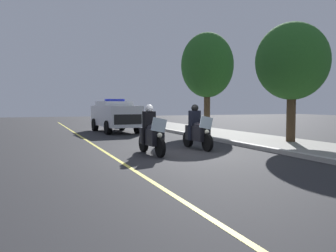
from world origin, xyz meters
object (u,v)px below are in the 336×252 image
Objects in this scene: tree_far_back at (207,65)px; police_motorcycle_lead_right at (197,131)px; police_motorcycle_lead_left at (151,134)px; police_suv at (115,115)px; cyclist_background at (128,116)px; tree_mid_block at (292,62)px.

police_motorcycle_lead_right is at bearing -30.06° from tree_far_back.
police_motorcycle_lead_left is 0.43× the size of police_suv.
cyclist_background is 0.30× the size of tree_far_back.
tree_far_back is (2.77, 4.92, 2.95)m from police_suv.
cyclist_background is at bearing 157.24° from police_suv.
police_motorcycle_lead_right is (-0.75, 2.10, 0.00)m from police_motorcycle_lead_left.
police_suv is 11.11m from tree_mid_block.
cyclist_background is 14.96m from tree_mid_block.
tree_mid_block is (-0.25, 4.65, 2.86)m from police_motorcycle_lead_right.
cyclist_background is at bearing -165.92° from tree_mid_block.
tree_mid_block is at bearing 6.94° from tree_far_back.
police_motorcycle_lead_left is at bearing -81.59° from tree_mid_block.
tree_far_back reaches higher than police_suv.
police_motorcycle_lead_left is at bearing -5.88° from police_suv.
police_motorcycle_lead_left reaches higher than cyclist_background.
police_motorcycle_lead_left is 0.42× the size of tree_mid_block.
police_motorcycle_lead_left and police_motorcycle_lead_right have the same top height.
tree_mid_block reaches higher than police_motorcycle_lead_right.
police_motorcycle_lead_right is at bearing 109.60° from police_motorcycle_lead_left.
tree_mid_block is 6.50m from tree_far_back.
cyclist_background is (-5.07, 2.13, -0.22)m from police_suv.
police_suv is 6.37m from tree_far_back.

